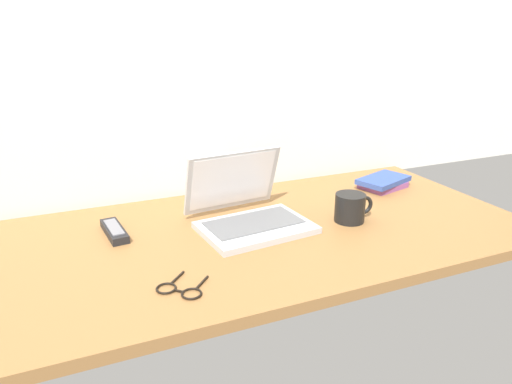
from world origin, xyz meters
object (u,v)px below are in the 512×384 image
coffee_mug (351,207)px  remote_control_near (114,231)px  laptop (247,211)px  eyeglasses (180,290)px  book_stack (383,182)px

coffee_mug → remote_control_near: bearing=165.1°
laptop → coffee_mug: 0.31m
coffee_mug → eyeglasses: coffee_mug is taller
coffee_mug → eyeglasses: bearing=-161.7°
laptop → book_stack: bearing=11.4°
coffee_mug → laptop: bearing=162.3°
laptop → remote_control_near: laptop is taller
eyeglasses → coffee_mug: bearing=18.3°
remote_control_near → eyeglasses: remote_control_near is taller
coffee_mug → book_stack: 0.36m
remote_control_near → coffee_mug: bearing=-14.9°
remote_control_near → eyeglasses: size_ratio=1.19×
coffee_mug → remote_control_near: size_ratio=0.77×
remote_control_near → book_stack: bearing=2.1°
laptop → coffee_mug: bearing=-17.7°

